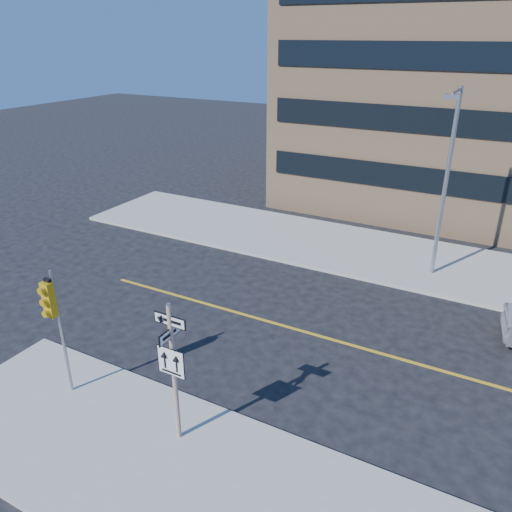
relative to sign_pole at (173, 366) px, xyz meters
The scene contains 5 objects.
ground 3.50m from the sign_pole, 90.00° to the left, with size 120.00×120.00×0.00m, color black.
sign_pole is the anchor object (origin of this frame).
traffic_signal 4.05m from the sign_pole, behind, with size 0.32×0.45×4.00m.
streetlight_a 14.05m from the sign_pole, 73.23° to the left, with size 0.55×2.25×8.00m.
building_brick 28.36m from the sign_pole, 85.84° to the left, with size 18.00×18.00×18.00m, color tan.
Camera 1 is at (6.67, -10.48, 10.03)m, focal length 35.00 mm.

